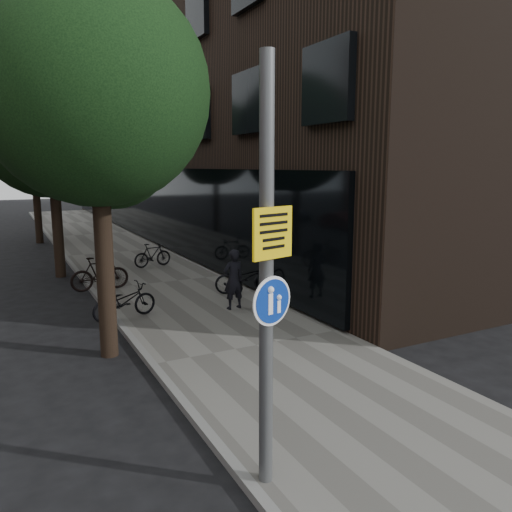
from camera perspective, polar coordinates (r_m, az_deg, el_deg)
ground at (r=8.21m, az=9.79°, el=-18.27°), size 120.00×120.00×0.00m
sidewalk at (r=16.82m, az=-10.55°, el=-3.13°), size 4.50×60.00×0.12m
curb_edge at (r=16.33m, az=-18.13°, el=-3.86°), size 0.15×60.00×0.13m
building_right_dark_brick at (r=30.99m, az=-2.56°, el=19.70°), size 12.00×40.00×18.00m
street_tree_near at (r=10.57m, az=-17.57°, el=16.36°), size 4.40×4.40×7.50m
street_tree_mid at (r=18.96m, az=-22.25°, el=13.17°), size 5.00×5.00×7.80m
street_tree_far at (r=27.92m, az=-24.08°, el=11.86°), size 5.00×5.00×7.80m
signpost at (r=5.66m, az=1.18°, el=-2.58°), size 0.57×0.18×4.99m
pedestrian at (r=13.31m, az=-2.58°, el=-2.66°), size 0.62×0.44×1.62m
parked_bike_facade_near at (r=15.01m, az=-1.33°, el=-2.50°), size 1.89×1.09×0.94m
parked_bike_facade_far at (r=19.35m, az=-11.74°, el=0.11°), size 1.54×0.67×0.90m
parked_bike_curb_near at (r=12.96m, az=-14.82°, el=-5.02°), size 1.77×0.96×0.88m
parked_bike_curb_far at (r=16.06m, az=-17.44°, el=-1.92°), size 1.75×0.53×1.05m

